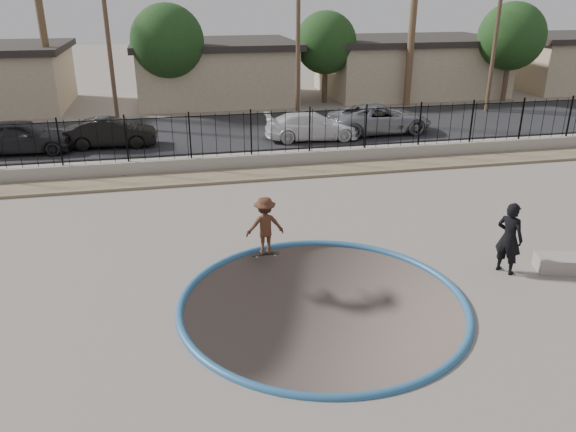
{
  "coord_description": "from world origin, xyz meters",
  "views": [
    {
      "loc": [
        -3.3,
        -12.31,
        7.01
      ],
      "look_at": [
        -0.22,
        2.0,
        1.1
      ],
      "focal_mm": 35.0,
      "sensor_mm": 36.0,
      "label": 1
    }
  ],
  "objects_px": {
    "videographer": "(509,238)",
    "car_b": "(111,133)",
    "skateboard": "(265,254)",
    "car_a": "(22,136)",
    "car_c": "(312,126)",
    "concrete_ledge": "(567,264)",
    "skater": "(265,229)",
    "car_d": "(380,119)"
  },
  "relations": [
    {
      "from": "videographer",
      "to": "car_d",
      "type": "distance_m",
      "value": 15.62
    },
    {
      "from": "concrete_ledge",
      "to": "videographer",
      "type": "bearing_deg",
      "value": 170.13
    },
    {
      "from": "skater",
      "to": "car_a",
      "type": "height_order",
      "value": "skater"
    },
    {
      "from": "car_c",
      "to": "car_a",
      "type": "bearing_deg",
      "value": 92.94
    },
    {
      "from": "car_b",
      "to": "car_c",
      "type": "distance_m",
      "value": 9.69
    },
    {
      "from": "car_d",
      "to": "car_b",
      "type": "bearing_deg",
      "value": 87.2
    },
    {
      "from": "car_c",
      "to": "skateboard",
      "type": "bearing_deg",
      "value": 164.27
    },
    {
      "from": "skateboard",
      "to": "car_d",
      "type": "xyz_separation_m",
      "value": [
        8.39,
        13.15,
        0.73
      ]
    },
    {
      "from": "videographer",
      "to": "skater",
      "type": "bearing_deg",
      "value": 38.87
    },
    {
      "from": "concrete_ledge",
      "to": "car_a",
      "type": "distance_m",
      "value": 22.82
    },
    {
      "from": "videographer",
      "to": "car_b",
      "type": "height_order",
      "value": "videographer"
    },
    {
      "from": "skater",
      "to": "car_d",
      "type": "xyz_separation_m",
      "value": [
        8.39,
        13.15,
        -0.05
      ]
    },
    {
      "from": "skateboard",
      "to": "car_a",
      "type": "xyz_separation_m",
      "value": [
        -9.0,
        12.88,
        0.76
      ]
    },
    {
      "from": "concrete_ledge",
      "to": "car_b",
      "type": "relative_size",
      "value": 0.39
    },
    {
      "from": "skater",
      "to": "car_d",
      "type": "bearing_deg",
      "value": -124.62
    },
    {
      "from": "skateboard",
      "to": "car_a",
      "type": "bearing_deg",
      "value": 124.96
    },
    {
      "from": "car_b",
      "to": "concrete_ledge",
      "type": "bearing_deg",
      "value": -138.52
    },
    {
      "from": "car_d",
      "to": "concrete_ledge",
      "type": "bearing_deg",
      "value": 174.91
    },
    {
      "from": "skateboard",
      "to": "car_a",
      "type": "height_order",
      "value": "car_a"
    },
    {
      "from": "car_a",
      "to": "car_b",
      "type": "bearing_deg",
      "value": -83.01
    },
    {
      "from": "car_b",
      "to": "skater",
      "type": "bearing_deg",
      "value": -156.57
    },
    {
      "from": "concrete_ledge",
      "to": "car_b",
      "type": "bearing_deg",
      "value": 129.25
    },
    {
      "from": "concrete_ledge",
      "to": "car_d",
      "type": "height_order",
      "value": "car_d"
    },
    {
      "from": "car_d",
      "to": "videographer",
      "type": "bearing_deg",
      "value": 168.7
    },
    {
      "from": "concrete_ledge",
      "to": "car_d",
      "type": "distance_m",
      "value": 15.76
    },
    {
      "from": "car_d",
      "to": "car_c",
      "type": "bearing_deg",
      "value": 95.91
    },
    {
      "from": "concrete_ledge",
      "to": "car_a",
      "type": "height_order",
      "value": "car_a"
    },
    {
      "from": "car_b",
      "to": "car_d",
      "type": "distance_m",
      "value": 13.49
    },
    {
      "from": "car_a",
      "to": "car_c",
      "type": "relative_size",
      "value": 0.97
    },
    {
      "from": "car_a",
      "to": "car_d",
      "type": "distance_m",
      "value": 17.39
    },
    {
      "from": "car_b",
      "to": "car_c",
      "type": "xyz_separation_m",
      "value": [
        9.67,
        -0.58,
        -0.01
      ]
    },
    {
      "from": "videographer",
      "to": "car_b",
      "type": "xyz_separation_m",
      "value": [
        -11.18,
        15.45,
        -0.26
      ]
    },
    {
      "from": "car_a",
      "to": "car_b",
      "type": "relative_size",
      "value": 1.1
    },
    {
      "from": "skater",
      "to": "videographer",
      "type": "distance_m",
      "value": 6.51
    },
    {
      "from": "skateboard",
      "to": "concrete_ledge",
      "type": "relative_size",
      "value": 0.48
    },
    {
      "from": "car_c",
      "to": "car_d",
      "type": "xyz_separation_m",
      "value": [
        3.82,
        0.58,
        0.07
      ]
    },
    {
      "from": "skater",
      "to": "car_c",
      "type": "distance_m",
      "value": 13.37
    },
    {
      "from": "videographer",
      "to": "car_c",
      "type": "xyz_separation_m",
      "value": [
        -1.51,
        14.86,
        -0.27
      ]
    },
    {
      "from": "skateboard",
      "to": "car_d",
      "type": "relative_size",
      "value": 0.14
    },
    {
      "from": "concrete_ledge",
      "to": "skateboard",
      "type": "bearing_deg",
      "value": 161.53
    },
    {
      "from": "videographer",
      "to": "car_d",
      "type": "relative_size",
      "value": 0.37
    },
    {
      "from": "videographer",
      "to": "car_b",
      "type": "relative_size",
      "value": 0.47
    }
  ]
}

